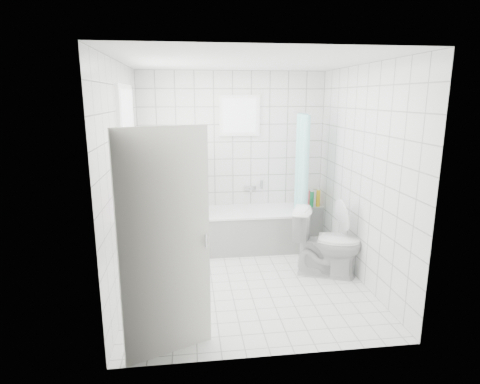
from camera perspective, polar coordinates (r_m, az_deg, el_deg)
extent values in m
plane|color=white|center=(5.09, 0.95, -12.48)|extent=(3.00, 3.00, 0.00)
plane|color=white|center=(4.60, 1.08, 18.10)|extent=(3.00, 3.00, 0.00)
cube|color=white|center=(6.14, -1.02, 4.74)|extent=(2.80, 0.02, 2.60)
cube|color=white|center=(3.24, 4.87, -3.16)|extent=(2.80, 0.02, 2.60)
cube|color=white|center=(4.69, -16.19, 1.51)|extent=(0.02, 3.00, 2.60)
cube|color=white|center=(5.07, 16.89, 2.33)|extent=(0.02, 3.00, 2.60)
cube|color=white|center=(4.92, -15.38, 5.65)|extent=(0.01, 0.90, 1.40)
cube|color=white|center=(6.05, -0.04, 10.80)|extent=(0.50, 0.01, 0.50)
cube|color=white|center=(5.06, -14.37, -2.65)|extent=(0.18, 1.02, 0.08)
cube|color=silver|center=(3.44, -10.53, -7.60)|extent=(0.75, 0.36, 2.00)
cube|color=white|center=(6.04, 0.91, -5.43)|extent=(1.66, 0.75, 0.55)
cube|color=white|center=(5.95, 0.92, -2.78)|extent=(1.68, 0.77, 0.03)
cube|color=white|center=(5.80, -7.90, -1.45)|extent=(0.15, 0.85, 1.50)
cube|color=white|center=(6.52, 10.24, -4.23)|extent=(0.40, 0.24, 0.55)
imported|color=silver|center=(5.21, 12.24, -7.04)|extent=(0.96, 0.75, 0.86)
cylinder|color=silver|center=(5.86, 8.73, 11.06)|extent=(0.02, 0.80, 0.02)
cube|color=silver|center=(6.22, 1.40, 0.63)|extent=(0.18, 0.06, 0.06)
imported|color=#BE5F9E|center=(5.27, -14.02, -0.43)|extent=(0.12, 0.12, 0.20)
imported|color=silver|center=(4.99, -14.39, -1.40)|extent=(0.17, 0.17, 0.17)
imported|color=white|center=(5.11, -14.25, -0.24)|extent=(0.16, 0.16, 0.31)
imported|color=#D753AA|center=(4.70, -14.83, -1.42)|extent=(0.17, 0.17, 0.31)
imported|color=#2FC8D6|center=(4.86, -14.57, -1.62)|extent=(0.11, 0.11, 0.20)
cylinder|color=#18924B|center=(6.32, 10.16, -1.04)|extent=(0.06, 0.06, 0.24)
cylinder|color=yellow|center=(6.37, 11.05, -0.87)|extent=(0.06, 0.06, 0.26)
cylinder|color=red|center=(6.42, 10.01, -0.87)|extent=(0.06, 0.06, 0.23)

